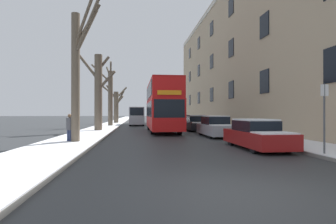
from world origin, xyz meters
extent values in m
plane|color=#303335|center=(0.00, 0.00, 0.00)|extent=(320.00, 320.00, 0.00)
cube|color=slate|center=(-5.94, 53.00, 0.07)|extent=(3.06, 130.00, 0.13)
cube|color=white|center=(-5.94, 53.00, 0.15)|extent=(3.03, 130.00, 0.03)
cube|color=slate|center=(5.94, 53.00, 0.07)|extent=(3.06, 130.00, 0.13)
cube|color=white|center=(5.94, 53.00, 0.15)|extent=(3.03, 130.00, 0.03)
cube|color=tan|center=(11.97, 24.40, 8.11)|extent=(9.00, 48.64, 16.23)
cube|color=black|center=(7.44, 6.57, 4.11)|extent=(0.08, 1.40, 1.80)
cube|color=black|center=(7.44, 13.70, 4.11)|extent=(0.08, 1.40, 1.80)
cube|color=black|center=(7.44, 20.84, 4.11)|extent=(0.08, 1.40, 1.80)
cube|color=black|center=(7.44, 27.97, 4.11)|extent=(0.08, 1.40, 1.80)
cube|color=black|center=(7.44, 35.10, 4.11)|extent=(0.08, 1.40, 1.80)
cube|color=black|center=(7.44, 42.24, 4.11)|extent=(0.08, 1.40, 1.80)
cube|color=black|center=(7.44, 13.70, 8.44)|extent=(0.08, 1.40, 1.80)
cube|color=black|center=(7.44, 20.84, 8.44)|extent=(0.08, 1.40, 1.80)
cube|color=black|center=(7.44, 27.97, 8.44)|extent=(0.08, 1.40, 1.80)
cube|color=black|center=(7.44, 35.10, 8.44)|extent=(0.08, 1.40, 1.80)
cube|color=black|center=(7.44, 42.24, 8.44)|extent=(0.08, 1.40, 1.80)
cube|color=black|center=(7.44, 20.84, 12.77)|extent=(0.08, 1.40, 1.80)
cube|color=black|center=(7.44, 27.97, 12.77)|extent=(0.08, 1.40, 1.80)
cube|color=black|center=(7.44, 35.10, 12.77)|extent=(0.08, 1.40, 1.80)
cube|color=black|center=(7.44, 42.24, 12.77)|extent=(0.08, 1.40, 1.80)
cylinder|color=brown|center=(-5.59, 9.26, 3.54)|extent=(0.45, 0.45, 7.08)
cylinder|color=brown|center=(-4.91, 8.95, 6.36)|extent=(1.53, 0.82, 2.12)
cylinder|color=brown|center=(-5.09, 9.73, 6.26)|extent=(1.20, 1.14, 2.90)
cylinder|color=brown|center=(-5.05, 8.66, 6.46)|extent=(1.27, 1.41, 2.15)
cylinder|color=brown|center=(-4.86, 8.44, 6.06)|extent=(1.64, 1.83, 2.46)
cylinder|color=brown|center=(-5.74, 18.80, 3.48)|extent=(0.69, 0.69, 6.96)
cylinder|color=brown|center=(-5.32, 19.05, 6.23)|extent=(1.14, 0.80, 1.44)
cylinder|color=brown|center=(-6.77, 18.96, 6.01)|extent=(2.27, 0.59, 2.78)
cylinder|color=brown|center=(-5.00, 18.61, 4.64)|extent=(1.72, 0.66, 1.77)
cylinder|color=brown|center=(-5.57, 27.85, 3.48)|extent=(0.58, 0.58, 6.95)
cylinder|color=brown|center=(-5.44, 26.78, 6.50)|extent=(0.47, 2.31, 2.51)
cylinder|color=brown|center=(-6.71, 27.83, 6.61)|extent=(2.43, 0.24, 2.33)
cylinder|color=brown|center=(-5.86, 28.47, 6.89)|extent=(0.83, 1.45, 1.59)
cylinder|color=brown|center=(-5.58, 37.15, 2.56)|extent=(0.75, 0.75, 5.11)
cylinder|color=brown|center=(-6.32, 37.20, 4.98)|extent=(1.72, 0.38, 2.44)
cylinder|color=brown|center=(-5.03, 36.74, 3.72)|extent=(1.41, 1.15, 1.48)
cylinder|color=brown|center=(-6.87, 36.93, 5.29)|extent=(2.78, 0.73, 2.41)
cylinder|color=brown|center=(-4.81, 37.93, 5.00)|extent=(1.84, 1.87, 2.09)
cylinder|color=brown|center=(-5.00, 37.68, 4.12)|extent=(1.49, 1.40, 2.53)
cube|color=red|center=(0.01, 18.35, 1.55)|extent=(2.47, 10.44, 2.43)
cube|color=red|center=(0.01, 18.35, 3.54)|extent=(2.42, 10.23, 1.54)
cube|color=#B31212|center=(0.01, 18.35, 4.37)|extent=(2.42, 10.23, 0.12)
cube|color=black|center=(0.01, 18.35, 2.02)|extent=(2.50, 9.19, 1.26)
cube|color=black|center=(0.01, 18.35, 3.62)|extent=(2.50, 9.19, 1.17)
cube|color=black|center=(0.01, 13.15, 2.02)|extent=(2.22, 0.06, 1.33)
cube|color=orange|center=(0.01, 13.14, 3.15)|extent=(1.73, 0.05, 0.32)
cylinder|color=black|center=(-1.05, 15.21, 0.49)|extent=(0.30, 0.97, 0.97)
cylinder|color=black|center=(1.07, 15.21, 0.49)|extent=(0.30, 0.97, 0.97)
cylinder|color=black|center=(-1.05, 21.27, 0.49)|extent=(0.30, 0.97, 0.97)
cylinder|color=black|center=(1.07, 21.27, 0.49)|extent=(0.30, 0.97, 0.97)
cube|color=maroon|center=(3.32, 6.41, 0.50)|extent=(1.72, 4.48, 0.67)
cube|color=black|center=(3.32, 6.59, 1.08)|extent=(1.48, 2.24, 0.49)
cube|color=white|center=(3.32, 6.59, 1.36)|extent=(1.45, 2.13, 0.07)
cube|color=white|center=(3.32, 4.82, 0.86)|extent=(1.55, 1.17, 0.06)
cylinder|color=black|center=(2.57, 5.07, 0.31)|extent=(0.20, 0.62, 0.62)
cylinder|color=black|center=(4.07, 5.07, 0.31)|extent=(0.20, 0.62, 0.62)
cylinder|color=black|center=(2.57, 7.75, 0.31)|extent=(0.20, 0.62, 0.62)
cylinder|color=black|center=(4.07, 7.75, 0.31)|extent=(0.20, 0.62, 0.62)
cube|color=#9EA3AD|center=(3.32, 12.87, 0.52)|extent=(1.75, 4.50, 0.70)
cube|color=black|center=(3.32, 13.05, 1.16)|extent=(1.51, 2.25, 0.57)
cube|color=white|center=(3.32, 13.05, 1.47)|extent=(1.47, 2.14, 0.06)
cube|color=white|center=(3.32, 11.27, 0.90)|extent=(1.58, 1.17, 0.05)
cylinder|color=black|center=(2.56, 11.52, 0.32)|extent=(0.20, 0.64, 0.64)
cylinder|color=black|center=(4.09, 11.52, 0.32)|extent=(0.20, 0.64, 0.64)
cylinder|color=black|center=(2.56, 14.22, 0.32)|extent=(0.20, 0.64, 0.64)
cylinder|color=black|center=(4.09, 14.22, 0.32)|extent=(0.20, 0.64, 0.64)
cube|color=black|center=(3.32, 19.13, 0.49)|extent=(1.80, 4.04, 0.63)
cube|color=black|center=(3.32, 19.29, 1.11)|extent=(1.55, 2.02, 0.61)
cube|color=white|center=(3.32, 19.29, 1.46)|extent=(1.51, 1.92, 0.10)
cube|color=white|center=(3.32, 17.69, 0.84)|extent=(1.62, 1.05, 0.08)
cylinder|color=black|center=(2.53, 17.91, 0.33)|extent=(0.20, 0.67, 0.67)
cylinder|color=black|center=(4.11, 17.91, 0.33)|extent=(0.20, 0.67, 0.67)
cylinder|color=black|center=(2.53, 20.34, 0.33)|extent=(0.20, 0.67, 0.67)
cylinder|color=black|center=(4.11, 20.34, 0.33)|extent=(0.20, 0.67, 0.67)
cube|color=#9EA3AD|center=(3.32, 24.11, 0.45)|extent=(1.79, 4.13, 0.57)
cube|color=black|center=(3.32, 24.28, 1.01)|extent=(1.54, 2.07, 0.54)
cube|color=white|center=(3.32, 24.28, 1.32)|extent=(1.51, 1.96, 0.09)
cube|color=white|center=(3.32, 22.65, 0.78)|extent=(1.61, 1.08, 0.08)
cylinder|color=black|center=(2.53, 22.88, 0.33)|extent=(0.20, 0.66, 0.66)
cylinder|color=black|center=(4.11, 22.88, 0.33)|extent=(0.20, 0.66, 0.66)
cylinder|color=black|center=(2.53, 25.35, 0.33)|extent=(0.20, 0.66, 0.66)
cylinder|color=black|center=(4.11, 25.35, 0.33)|extent=(0.20, 0.66, 0.66)
cube|color=navy|center=(3.32, 30.38, 0.45)|extent=(1.88, 4.00, 0.55)
cube|color=black|center=(3.32, 30.54, 0.96)|extent=(1.62, 2.00, 0.48)
cube|color=white|center=(3.32, 30.54, 1.23)|extent=(1.58, 1.90, 0.06)
cube|color=white|center=(3.32, 28.96, 0.75)|extent=(1.69, 1.05, 0.05)
cylinder|color=black|center=(2.49, 29.18, 0.34)|extent=(0.20, 0.68, 0.68)
cylinder|color=black|center=(4.15, 29.18, 0.34)|extent=(0.20, 0.68, 0.68)
cylinder|color=black|center=(2.49, 31.58, 0.34)|extent=(0.20, 0.68, 0.68)
cylinder|color=black|center=(4.15, 31.58, 0.34)|extent=(0.20, 0.68, 0.68)
cube|color=#9EA3AD|center=(-2.30, 30.78, 1.36)|extent=(1.96, 5.24, 2.27)
cube|color=black|center=(-2.30, 28.18, 1.89)|extent=(1.72, 0.06, 1.00)
cylinder|color=black|center=(-3.16, 29.10, 0.34)|extent=(0.22, 0.68, 0.68)
cylinder|color=black|center=(-1.45, 29.10, 0.34)|extent=(0.22, 0.68, 0.68)
cylinder|color=black|center=(-3.16, 32.46, 0.34)|extent=(0.22, 0.68, 0.68)
cylinder|color=black|center=(-1.45, 32.46, 0.34)|extent=(0.22, 0.68, 0.68)
cylinder|color=navy|center=(-5.86, 9.37, 0.38)|extent=(0.17, 0.17, 0.77)
cylinder|color=navy|center=(-6.00, 9.46, 0.38)|extent=(0.17, 0.17, 0.77)
cylinder|color=#47474C|center=(-5.93, 9.41, 1.10)|extent=(0.36, 0.36, 0.67)
sphere|color=#8C6647|center=(-5.93, 9.41, 1.54)|extent=(0.21, 0.21, 0.21)
cylinder|color=#4C4F54|center=(4.71, 3.72, 1.40)|extent=(0.07, 0.07, 2.79)
cube|color=silver|center=(4.71, 3.70, 2.54)|extent=(0.32, 0.02, 0.44)
camera|label=1|loc=(-2.30, -5.35, 1.67)|focal=28.00mm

